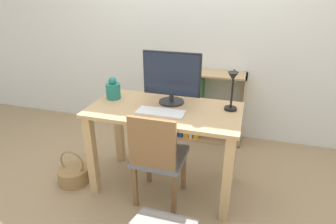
{
  "coord_description": "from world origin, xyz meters",
  "views": [
    {
      "loc": [
        0.61,
        -1.98,
        1.66
      ],
      "look_at": [
        0.0,
        0.1,
        0.68
      ],
      "focal_mm": 30.0,
      "sensor_mm": 36.0,
      "label": 1
    }
  ],
  "objects": [
    {
      "name": "ground_plane",
      "position": [
        0.0,
        0.0,
        0.0
      ],
      "size": [
        10.0,
        10.0,
        0.0
      ],
      "primitive_type": "plane",
      "color": "#997F5B"
    },
    {
      "name": "wall_back",
      "position": [
        0.0,
        1.15,
        1.3
      ],
      "size": [
        8.0,
        0.05,
        2.6
      ],
      "color": "silver",
      "rests_on": "ground_plane"
    },
    {
      "name": "desk",
      "position": [
        0.0,
        0.0,
        0.6
      ],
      "size": [
        1.22,
        0.63,
        0.76
      ],
      "color": "tan",
      "rests_on": "ground_plane"
    },
    {
      "name": "monitor",
      "position": [
        0.02,
        0.13,
        0.99
      ],
      "size": [
        0.48,
        0.21,
        0.43
      ],
      "color": "#232326",
      "rests_on": "desk"
    },
    {
      "name": "keyboard",
      "position": [
        0.0,
        -0.1,
        0.77
      ],
      "size": [
        0.37,
        0.15,
        0.02
      ],
      "color": "silver",
      "rests_on": "desk"
    },
    {
      "name": "vase",
      "position": [
        -0.49,
        0.09,
        0.84
      ],
      "size": [
        0.13,
        0.13,
        0.19
      ],
      "color": "#1E7266",
      "rests_on": "desk"
    },
    {
      "name": "desk_lamp",
      "position": [
        0.51,
        0.07,
        0.96
      ],
      "size": [
        0.1,
        0.19,
        0.33
      ],
      "color": "black",
      "rests_on": "desk"
    },
    {
      "name": "chair",
      "position": [
        0.01,
        -0.22,
        0.45
      ],
      "size": [
        0.4,
        0.4,
        0.82
      ],
      "rotation": [
        0.0,
        0.0,
        0.1
      ],
      "color": "slate",
      "rests_on": "ground_plane"
    },
    {
      "name": "bookshelf",
      "position": [
        0.11,
        0.98,
        0.38
      ],
      "size": [
        0.75,
        0.28,
        0.8
      ],
      "color": "tan",
      "rests_on": "ground_plane"
    },
    {
      "name": "basket",
      "position": [
        -0.82,
        -0.2,
        0.08
      ],
      "size": [
        0.27,
        0.27,
        0.33
      ],
      "color": "#997547",
      "rests_on": "ground_plane"
    }
  ]
}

